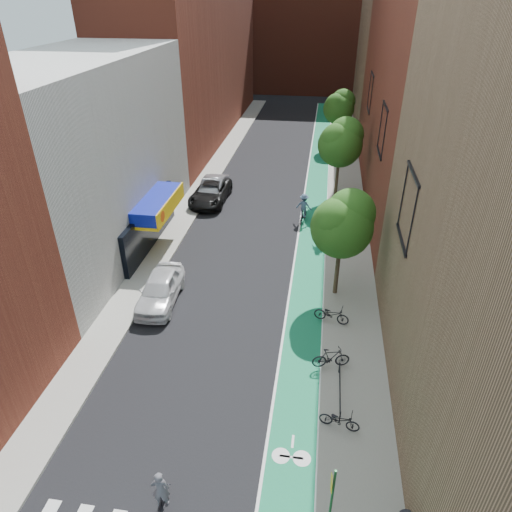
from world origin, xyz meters
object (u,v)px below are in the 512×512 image
at_px(parked_car_silver, 213,188).
at_px(cyclist_lane_far, 304,209).
at_px(cyclist_lane_near, 323,230).
at_px(parked_car_white, 160,289).
at_px(parked_car_black, 211,192).
at_px(cyclist_lane_mid, 323,230).
at_px(cyclist_lead, 161,500).

bearing_deg(parked_car_silver, cyclist_lane_far, -22.26).
bearing_deg(cyclist_lane_near, parked_car_silver, -20.85).
height_order(parked_car_white, parked_car_silver, parked_car_white).
relative_size(parked_car_black, cyclist_lane_mid, 2.80).
xyz_separation_m(parked_car_white, parked_car_black, (-0.47, 14.02, -0.03)).
relative_size(cyclist_lead, cyclist_lane_near, 0.93).
height_order(parked_car_black, cyclist_lead, cyclist_lead).
bearing_deg(parked_car_white, cyclist_lane_mid, 41.46).
relative_size(cyclist_lane_near, cyclist_lane_mid, 1.04).
bearing_deg(parked_car_black, parked_car_silver, 91.04).
distance_m(cyclist_lane_mid, cyclist_lane_far, 3.18).
distance_m(cyclist_lane_near, cyclist_lane_mid, 0.45).
height_order(parked_car_white, cyclist_lead, cyclist_lead).
distance_m(parked_car_white, cyclist_lane_far, 13.61).
distance_m(parked_car_black, cyclist_lane_mid, 10.73).
xyz_separation_m(parked_car_black, cyclist_lane_near, (9.30, -5.76, 0.17)).
bearing_deg(parked_car_white, parked_car_black, 88.91).
distance_m(parked_car_silver, cyclist_lead, 26.82).
relative_size(cyclist_lead, cyclist_lane_mid, 0.96).
relative_size(parked_car_silver, cyclist_lane_near, 2.31).
height_order(parked_car_silver, cyclist_lead, cyclist_lead).
relative_size(parked_car_white, cyclist_lane_near, 2.27).
relative_size(parked_car_black, parked_car_silver, 1.16).
height_order(parked_car_white, cyclist_lane_far, cyclist_lane_far).
bearing_deg(cyclist_lead, parked_car_white, -82.82).
bearing_deg(cyclist_lane_mid, parked_car_silver, -33.02).
bearing_deg(cyclist_lane_near, cyclist_lane_mid, -75.50).
bearing_deg(cyclist_lane_mid, cyclist_lead, 77.14).
height_order(parked_car_white, parked_car_black, parked_car_white).
height_order(cyclist_lead, cyclist_lane_near, cyclist_lane_near).
distance_m(parked_car_silver, cyclist_lane_far, 8.51).
relative_size(parked_car_black, cyclist_lane_far, 2.64).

